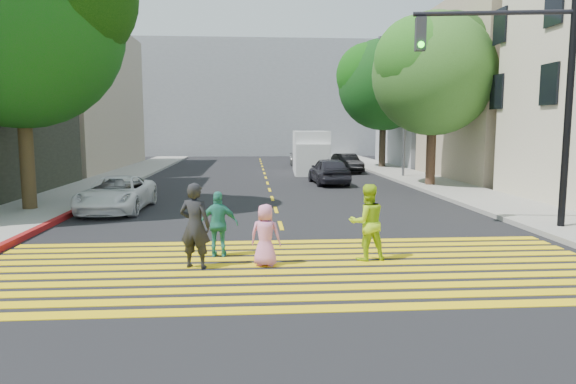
{
  "coord_description": "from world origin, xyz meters",
  "views": [
    {
      "loc": [
        -0.89,
        -9.18,
        2.93
      ],
      "look_at": [
        0.0,
        3.0,
        1.4
      ],
      "focal_mm": 32.0,
      "sensor_mm": 36.0,
      "label": 1
    }
  ],
  "objects": [
    {
      "name": "dark_car_parked",
      "position": [
        5.4,
        24.11,
        0.62
      ],
      "size": [
        1.73,
        3.89,
        1.24
      ],
      "primitive_type": "imported",
      "rotation": [
        0.0,
        0.0,
        0.11
      ],
      "color": "black",
      "rests_on": "ground"
    },
    {
      "name": "pedestrian_child",
      "position": [
        -0.59,
        1.51,
        0.67
      ],
      "size": [
        0.74,
        0.58,
        1.34
      ],
      "primitive_type": "imported",
      "rotation": [
        0.0,
        0.0,
        2.87
      ],
      "color": "pink",
      "rests_on": "ground"
    },
    {
      "name": "lane_line",
      "position": [
        0.0,
        22.5,
        0.01
      ],
      "size": [
        0.12,
        34.4,
        0.01
      ],
      "color": "yellow",
      "rests_on": "ground"
    },
    {
      "name": "tree_right_far",
      "position": [
        8.67,
        27.22,
        6.32
      ],
      "size": [
        7.64,
        7.14,
        9.36
      ],
      "rotation": [
        0.0,
        0.0,
        -0.11
      ],
      "color": "black",
      "rests_on": "ground"
    },
    {
      "name": "ground",
      "position": [
        0.0,
        0.0,
        0.0
      ],
      "size": [
        120.0,
        120.0,
        0.0
      ],
      "primitive_type": "plane",
      "color": "black"
    },
    {
      "name": "tree_left",
      "position": [
        -8.47,
        9.07,
        6.72
      ],
      "size": [
        9.22,
        8.93,
        9.97
      ],
      "rotation": [
        0.0,
        0.0,
        -0.37
      ],
      "color": "#392C1B",
      "rests_on": "ground"
    },
    {
      "name": "pedestrian_woman",
      "position": [
        1.67,
        1.84,
        0.85
      ],
      "size": [
        0.91,
        0.75,
        1.71
      ],
      "primitive_type": "imported",
      "rotation": [
        0.0,
        0.0,
        3.28
      ],
      "color": "#A9D819",
      "rests_on": "ground"
    },
    {
      "name": "building_left_tan",
      "position": [
        -16.0,
        28.0,
        5.0
      ],
      "size": [
        12.0,
        16.0,
        10.0
      ],
      "primitive_type": "cube",
      "color": "tan",
      "rests_on": "ground"
    },
    {
      "name": "backdrop_block",
      "position": [
        0.0,
        48.0,
        6.0
      ],
      "size": [
        30.0,
        8.0,
        12.0
      ],
      "primitive_type": "cube",
      "color": "gray",
      "rests_on": "ground"
    },
    {
      "name": "building_right_tan",
      "position": [
        15.0,
        19.0,
        5.0
      ],
      "size": [
        10.0,
        10.0,
        10.0
      ],
      "primitive_type": "cube",
      "color": "tan",
      "rests_on": "ground"
    },
    {
      "name": "white_sedan",
      "position": [
        -5.62,
        9.17,
        0.62
      ],
      "size": [
        2.16,
        4.48,
        1.23
      ],
      "primitive_type": "imported",
      "rotation": [
        0.0,
        0.0,
        -0.03
      ],
      "color": "white",
      "rests_on": "ground"
    },
    {
      "name": "tree_right_near",
      "position": [
        8.04,
        15.56,
        5.83
      ],
      "size": [
        7.45,
        7.31,
        8.61
      ],
      "rotation": [
        0.0,
        0.0,
        0.28
      ],
      "color": "black",
      "rests_on": "ground"
    },
    {
      "name": "curb_red",
      "position": [
        -6.9,
        6.0,
        0.08
      ],
      "size": [
        0.2,
        8.0,
        0.16
      ],
      "primitive_type": "cube",
      "color": "maroon",
      "rests_on": "ground"
    },
    {
      "name": "street_lamp",
      "position": [
        7.83,
        20.04,
        4.67
      ],
      "size": [
        1.82,
        0.62,
        8.13
      ],
      "rotation": [
        0.0,
        0.0,
        0.25
      ],
      "color": "slate",
      "rests_on": "ground"
    },
    {
      "name": "sidewalk_right",
      "position": [
        8.5,
        15.0,
        0.07
      ],
      "size": [
        3.0,
        60.0,
        0.15
      ],
      "primitive_type": "cube",
      "color": "gray",
      "rests_on": "ground"
    },
    {
      "name": "dark_car_near",
      "position": [
        3.19,
        17.25,
        0.71
      ],
      "size": [
        1.9,
        4.23,
        1.41
      ],
      "primitive_type": "imported",
      "rotation": [
        0.0,
        0.0,
        3.2
      ],
      "color": "black",
      "rests_on": "ground"
    },
    {
      "name": "white_van",
      "position": [
        3.01,
        23.96,
        1.29
      ],
      "size": [
        2.48,
        5.87,
        2.72
      ],
      "rotation": [
        0.0,
        0.0,
        -0.06
      ],
      "color": "silver",
      "rests_on": "ground"
    },
    {
      "name": "building_right_grey",
      "position": [
        15.0,
        30.0,
        5.0
      ],
      "size": [
        10.0,
        10.0,
        10.0
      ],
      "primitive_type": "cube",
      "color": "gray",
      "rests_on": "ground"
    },
    {
      "name": "sidewalk_left",
      "position": [
        -8.5,
        22.0,
        0.07
      ],
      "size": [
        3.0,
        40.0,
        0.15
      ],
      "primitive_type": "cube",
      "color": "gray",
      "rests_on": "ground"
    },
    {
      "name": "pedestrian_extra",
      "position": [
        -1.63,
        2.4,
        0.75
      ],
      "size": [
        0.9,
        0.41,
        1.5
      ],
      "primitive_type": "imported",
      "rotation": [
        0.0,
        0.0,
        3.09
      ],
      "color": "teal",
      "rests_on": "ground"
    },
    {
      "name": "silver_car",
      "position": [
        3.13,
        31.5,
        0.63
      ],
      "size": [
        2.05,
        4.48,
        1.27
      ],
      "primitive_type": "imported",
      "rotation": [
        0.0,
        0.0,
        3.08
      ],
      "color": "gray",
      "rests_on": "ground"
    },
    {
      "name": "pedestrian_man",
      "position": [
        -2.06,
        1.44,
        0.91
      ],
      "size": [
        0.76,
        0.6,
        1.81
      ],
      "primitive_type": "imported",
      "rotation": [
        0.0,
        0.0,
        2.85
      ],
      "color": "black",
      "rests_on": "ground"
    },
    {
      "name": "crosswalk",
      "position": [
        0.0,
        1.28,
        0.01
      ],
      "size": [
        13.4,
        5.3,
        0.01
      ],
      "color": "yellow",
      "rests_on": "ground"
    },
    {
      "name": "traffic_signal",
      "position": [
        6.74,
        4.78,
        4.2
      ],
      "size": [
        4.4,
        0.87,
        6.49
      ],
      "rotation": [
        0.0,
        0.0,
        -0.15
      ],
      "color": "black",
      "rests_on": "ground"
    }
  ]
}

